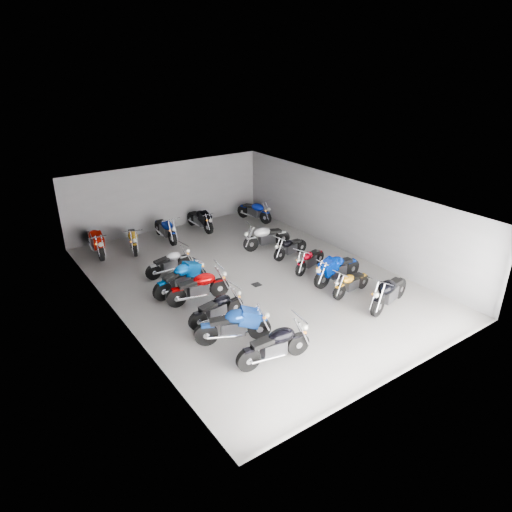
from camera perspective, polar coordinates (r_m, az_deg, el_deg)
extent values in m
plane|color=gray|center=(17.43, -0.87, -2.98)|extent=(14.00, 14.00, 0.00)
cube|color=gray|center=(22.59, -10.99, 7.37)|extent=(10.00, 0.10, 3.20)
cube|color=gray|center=(14.81, -17.15, -2.37)|extent=(0.10, 14.00, 3.20)
cube|color=gray|center=(19.82, 11.21, 4.99)|extent=(0.10, 14.00, 3.20)
cube|color=black|center=(16.22, -0.94, 7.20)|extent=(10.00, 14.00, 0.04)
cube|color=black|center=(17.06, 0.08, -3.59)|extent=(0.32, 0.32, 0.01)
cylinder|color=black|center=(13.27, 5.25, -10.90)|extent=(0.71, 0.23, 0.70)
cylinder|color=black|center=(12.63, -0.97, -12.82)|extent=(0.71, 0.25, 0.70)
cube|color=#2D2D30|center=(12.87, 2.24, -11.46)|extent=(0.74, 0.42, 0.43)
ellipsoid|color=black|center=(12.77, 3.21, -9.90)|extent=(0.79, 0.53, 0.39)
cube|color=black|center=(12.55, 0.85, -10.76)|extent=(0.70, 0.39, 0.20)
cylinder|color=black|center=(13.88, 0.41, -9.01)|extent=(0.71, 0.41, 0.71)
cylinder|color=black|center=(13.68, -6.26, -9.72)|extent=(0.72, 0.43, 0.71)
cube|color=#2D2D30|center=(13.70, -2.90, -8.99)|extent=(0.79, 0.59, 0.44)
ellipsoid|color=navy|center=(13.54, -1.91, -7.63)|extent=(0.86, 0.70, 0.40)
cube|color=black|center=(13.49, -4.43, -8.05)|extent=(0.74, 0.55, 0.20)
cylinder|color=black|center=(15.07, -2.72, -6.32)|extent=(0.63, 0.16, 0.62)
cylinder|color=black|center=(14.43, -7.29, -8.03)|extent=(0.63, 0.18, 0.62)
cube|color=#2D2D30|center=(14.69, -4.96, -6.84)|extent=(0.65, 0.33, 0.39)
ellipsoid|color=black|center=(14.63, -4.31, -5.54)|extent=(0.68, 0.43, 0.35)
cube|color=black|center=(14.41, -6.03, -6.30)|extent=(0.60, 0.31, 0.18)
cylinder|color=black|center=(16.17, -4.62, -3.96)|extent=(0.71, 0.24, 0.70)
cylinder|color=black|center=(15.73, -9.95, -5.14)|extent=(0.71, 0.26, 0.70)
cube|color=#2D2D30|center=(15.88, -7.26, -4.21)|extent=(0.75, 0.42, 0.44)
ellipsoid|color=#900001|center=(15.79, -6.51, -2.91)|extent=(0.79, 0.53, 0.39)
cube|color=black|center=(15.64, -8.52, -3.48)|extent=(0.70, 0.39, 0.20)
cylinder|color=black|center=(17.02, -7.26, -2.58)|extent=(0.71, 0.26, 0.70)
cylinder|color=black|center=(16.23, -11.64, -4.31)|extent=(0.71, 0.28, 0.70)
cube|color=#2D2D30|center=(16.56, -9.42, -3.09)|extent=(0.75, 0.44, 0.44)
ellipsoid|color=#014EAE|center=(16.53, -8.83, -1.75)|extent=(0.80, 0.56, 0.39)
cube|color=black|center=(16.26, -10.48, -2.52)|extent=(0.71, 0.41, 0.20)
cylinder|color=black|center=(18.36, -8.94, -0.77)|extent=(0.62, 0.18, 0.61)
cylinder|color=black|center=(17.76, -12.70, -1.98)|extent=(0.62, 0.20, 0.61)
cube|color=#2D2D30|center=(18.01, -10.81, -1.09)|extent=(0.65, 0.35, 0.38)
ellipsoid|color=silver|center=(17.97, -10.31, -0.03)|extent=(0.68, 0.45, 0.34)
cube|color=black|center=(17.76, -11.72, -0.58)|extent=(0.61, 0.32, 0.17)
cylinder|color=black|center=(15.49, 14.95, -6.08)|extent=(0.73, 0.32, 0.72)
cylinder|color=black|center=(16.82, 17.48, -3.89)|extent=(0.74, 0.34, 0.72)
cube|color=#2D2D30|center=(16.10, 16.31, -4.59)|extent=(0.79, 0.50, 0.45)
ellipsoid|color=black|center=(15.73, 16.07, -3.78)|extent=(0.85, 0.62, 0.40)
cube|color=black|center=(16.25, 16.99, -3.15)|extent=(0.74, 0.47, 0.20)
cylinder|color=black|center=(16.23, 10.36, -4.46)|extent=(0.58, 0.17, 0.57)
cylinder|color=black|center=(17.15, 13.14, -3.08)|extent=(0.58, 0.19, 0.57)
cube|color=#2D2D30|center=(16.64, 11.81, -3.48)|extent=(0.60, 0.32, 0.36)
ellipsoid|color=orange|center=(16.37, 11.47, -2.81)|extent=(0.63, 0.41, 0.32)
cube|color=black|center=(16.74, 12.50, -2.43)|extent=(0.56, 0.30, 0.16)
cylinder|color=black|center=(16.85, 8.24, -2.91)|extent=(0.71, 0.17, 0.70)
cylinder|color=black|center=(17.93, 11.84, -1.47)|extent=(0.71, 0.20, 0.70)
cube|color=#2D2D30|center=(17.33, 10.12, -1.85)|extent=(0.73, 0.36, 0.44)
ellipsoid|color=#00209B|center=(17.02, 9.65, -1.00)|extent=(0.77, 0.47, 0.40)
cube|color=black|center=(17.44, 10.99, -0.62)|extent=(0.68, 0.34, 0.20)
cylinder|color=black|center=(17.69, 5.62, -1.61)|extent=(0.60, 0.29, 0.59)
cylinder|color=black|center=(18.74, 7.84, -0.20)|extent=(0.61, 0.31, 0.59)
cube|color=#2D2D30|center=(18.17, 6.78, -0.62)|extent=(0.66, 0.44, 0.37)
ellipsoid|color=#7F000B|center=(17.89, 6.48, 0.02)|extent=(0.71, 0.54, 0.33)
cube|color=black|center=(18.30, 7.30, 0.42)|extent=(0.61, 0.41, 0.17)
cylinder|color=black|center=(18.89, 2.95, 0.17)|extent=(0.58, 0.18, 0.57)
cylinder|color=black|center=(19.75, 5.62, 1.19)|extent=(0.58, 0.20, 0.57)
cube|color=#2D2D30|center=(19.28, 4.33, 0.93)|extent=(0.61, 0.34, 0.36)
ellipsoid|color=black|center=(19.03, 3.94, 1.57)|extent=(0.64, 0.43, 0.32)
cube|color=black|center=(19.37, 4.94, 1.83)|extent=(0.57, 0.31, 0.16)
cylinder|color=black|center=(19.77, -0.63, 1.52)|extent=(0.70, 0.24, 0.69)
cylinder|color=black|center=(20.44, 3.31, 2.26)|extent=(0.70, 0.26, 0.69)
cube|color=#2D2D30|center=(20.05, 1.37, 2.18)|extent=(0.74, 0.42, 0.43)
ellipsoid|color=silver|center=(19.83, 0.78, 2.99)|extent=(0.79, 0.53, 0.39)
cube|color=black|center=(20.10, 2.25, 3.14)|extent=(0.69, 0.40, 0.20)
cylinder|color=black|center=(19.93, -18.83, 0.42)|extent=(0.20, 0.74, 0.73)
cylinder|color=black|center=(21.45, -19.88, 1.94)|extent=(0.22, 0.74, 0.73)
cube|color=#2D2D30|center=(20.64, -19.42, 1.50)|extent=(0.39, 0.77, 0.46)
ellipsoid|color=#970D04|center=(20.28, -19.40, 2.22)|extent=(0.51, 0.81, 0.41)
cube|color=black|center=(20.87, -19.77, 2.64)|extent=(0.37, 0.72, 0.21)
cylinder|color=black|center=(19.97, -14.88, 0.84)|extent=(0.30, 0.66, 0.65)
cylinder|color=black|center=(21.33, -15.25, 2.31)|extent=(0.32, 0.66, 0.65)
cube|color=#2D2D30|center=(20.61, -15.10, 1.86)|extent=(0.47, 0.72, 0.40)
ellipsoid|color=orange|center=(20.29, -15.14, 2.48)|extent=(0.58, 0.77, 0.36)
cube|color=black|center=(20.81, -15.27, 2.90)|extent=(0.44, 0.67, 0.18)
cylinder|color=black|center=(20.72, -10.39, 2.21)|extent=(0.16, 0.70, 0.69)
cylinder|color=black|center=(22.10, -12.03, 3.47)|extent=(0.18, 0.70, 0.69)
cube|color=#2D2D30|center=(21.37, -11.26, 3.13)|extent=(0.35, 0.71, 0.43)
ellipsoid|color=navy|center=(21.04, -11.08, 3.82)|extent=(0.46, 0.75, 0.39)
cube|color=black|center=(21.57, -11.68, 4.16)|extent=(0.32, 0.67, 0.20)
cylinder|color=black|center=(21.84, -5.96, 3.59)|extent=(0.18, 0.67, 0.67)
cylinder|color=black|center=(23.05, -8.01, 4.61)|extent=(0.20, 0.67, 0.67)
cube|color=#2D2D30|center=(22.40, -7.03, 4.36)|extent=(0.35, 0.70, 0.42)
ellipsoid|color=black|center=(22.11, -6.75, 5.02)|extent=(0.46, 0.73, 0.37)
cube|color=black|center=(22.58, -7.51, 5.28)|extent=(0.33, 0.65, 0.19)
cylinder|color=black|center=(23.05, 1.20, 4.83)|extent=(0.30, 0.68, 0.67)
cylinder|color=black|center=(23.97, -1.61, 5.60)|extent=(0.32, 0.68, 0.67)
cube|color=#2D2D30|center=(23.47, -0.23, 5.47)|extent=(0.48, 0.73, 0.42)
ellipsoid|color=#0A1F9D|center=(23.22, 0.20, 6.13)|extent=(0.58, 0.79, 0.37)
cube|color=black|center=(23.58, -0.85, 6.30)|extent=(0.44, 0.69, 0.19)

